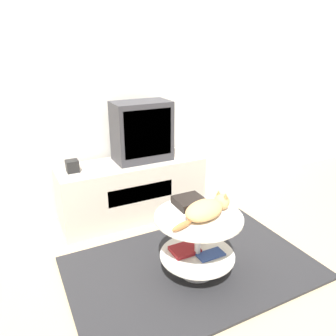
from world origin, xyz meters
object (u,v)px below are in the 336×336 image
(tv, at_px, (142,131))
(dvd_box, at_px, (189,202))
(cat, at_px, (207,209))
(speaker, at_px, (72,166))

(tv, xyz_separation_m, dvd_box, (-0.00, -0.91, -0.33))
(tv, distance_m, cat, 1.15)
(dvd_box, distance_m, cat, 0.21)
(tv, height_order, cat, tv)
(tv, bearing_deg, speaker, -177.88)
(dvd_box, relative_size, cat, 0.39)
(speaker, bearing_deg, dvd_box, -53.00)
(dvd_box, xyz_separation_m, cat, (0.02, -0.20, 0.03))
(tv, relative_size, speaker, 5.37)
(dvd_box, bearing_deg, cat, -85.04)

